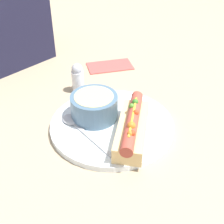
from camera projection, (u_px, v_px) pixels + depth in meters
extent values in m
plane|color=tan|center=(112.00, 127.00, 0.71)|extent=(4.00, 4.00, 0.00)
cylinder|color=white|center=(112.00, 125.00, 0.71)|extent=(0.28, 0.28, 0.01)
cube|color=#E5C17F|center=(132.00, 130.00, 0.66)|extent=(0.18, 0.15, 0.03)
cylinder|color=#B24738|center=(132.00, 121.00, 0.64)|extent=(0.17, 0.13, 0.03)
sphere|color=#C63F1E|center=(132.00, 133.00, 0.59)|extent=(0.01, 0.01, 0.01)
sphere|color=#518C2D|center=(132.00, 106.00, 0.67)|extent=(0.01, 0.01, 0.01)
sphere|color=orange|center=(130.00, 134.00, 0.59)|extent=(0.01, 0.01, 0.01)
sphere|color=#387A28|center=(135.00, 102.00, 0.68)|extent=(0.01, 0.01, 0.01)
sphere|color=orange|center=(131.00, 126.00, 0.61)|extent=(0.02, 0.02, 0.02)
sphere|color=#C63F1E|center=(136.00, 113.00, 0.65)|extent=(0.01, 0.01, 0.01)
cylinder|color=gold|center=(133.00, 116.00, 0.64)|extent=(0.12, 0.08, 0.01)
cylinder|color=slate|center=(94.00, 107.00, 0.71)|extent=(0.11, 0.11, 0.06)
cylinder|color=#D1C184|center=(94.00, 99.00, 0.70)|extent=(0.09, 0.09, 0.02)
cube|color=#B7B7BC|center=(93.00, 140.00, 0.66)|extent=(0.03, 0.13, 0.00)
ellipsoid|color=#B7B7BC|center=(70.00, 120.00, 0.71)|extent=(0.04, 0.05, 0.01)
cube|color=#E04C47|center=(110.00, 66.00, 0.95)|extent=(0.15, 0.13, 0.01)
cylinder|color=silver|center=(78.00, 81.00, 0.82)|extent=(0.03, 0.03, 0.06)
sphere|color=silver|center=(77.00, 69.00, 0.80)|extent=(0.03, 0.03, 0.03)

